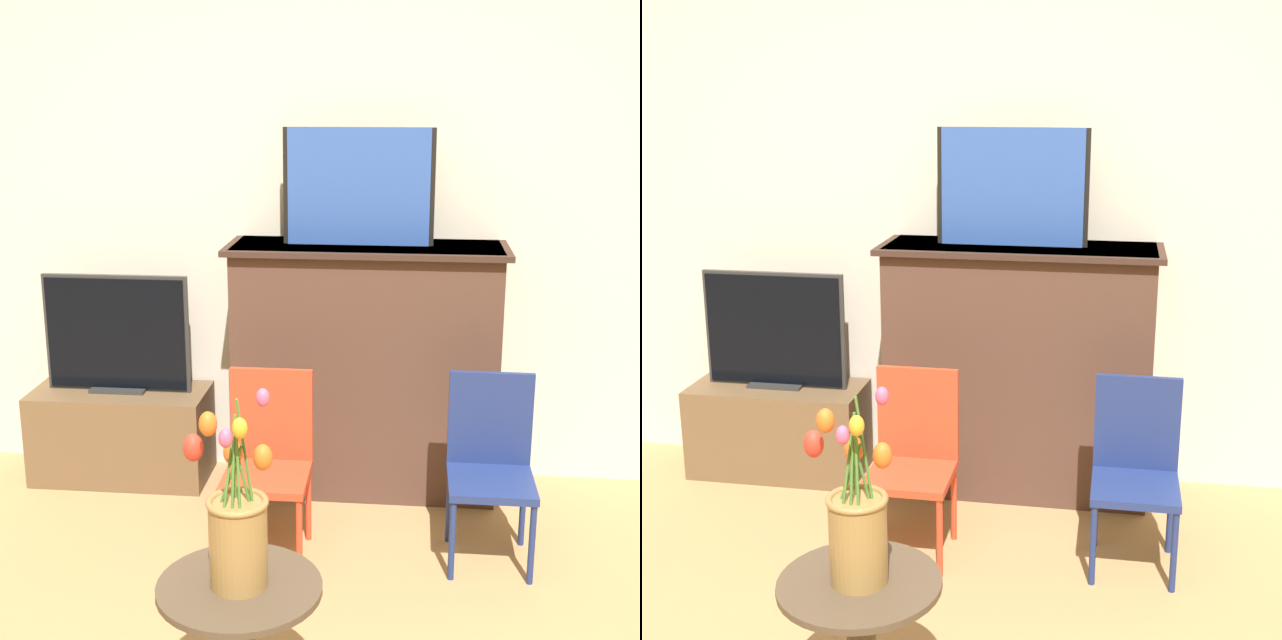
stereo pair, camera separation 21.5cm
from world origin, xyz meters
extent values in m
cube|color=beige|center=(0.00, 2.13, 1.35)|extent=(8.00, 0.06, 2.70)
cube|color=#4C3328|center=(0.18, 1.91, 0.56)|extent=(1.14, 0.38, 1.12)
cube|color=#35231C|center=(0.18, 1.90, 1.10)|extent=(1.20, 0.42, 0.02)
cube|color=black|center=(0.14, 1.92, 1.36)|extent=(0.64, 0.02, 0.49)
cube|color=#2D51A8|center=(0.14, 1.91, 1.36)|extent=(0.60, 0.02, 0.49)
cube|color=brown|center=(-0.95, 1.90, 0.21)|extent=(0.80, 0.36, 0.42)
cube|color=#2D2D2D|center=(-0.95, 1.90, 0.43)|extent=(0.25, 0.12, 0.02)
cube|color=#2D2D2D|center=(-0.95, 1.91, 0.69)|extent=(0.66, 0.02, 0.54)
cube|color=black|center=(-0.95, 1.90, 0.69)|extent=(0.63, 0.02, 0.51)
cylinder|color=red|center=(-0.31, 1.10, 0.16)|extent=(0.02, 0.02, 0.31)
cylinder|color=red|center=(-0.02, 1.10, 0.16)|extent=(0.02, 0.02, 0.31)
cylinder|color=red|center=(-0.31, 1.39, 0.16)|extent=(0.02, 0.02, 0.31)
cylinder|color=red|center=(-0.02, 1.39, 0.16)|extent=(0.02, 0.02, 0.31)
cube|color=red|center=(-0.16, 1.24, 0.33)|extent=(0.32, 0.32, 0.03)
cube|color=red|center=(-0.16, 1.39, 0.53)|extent=(0.32, 0.02, 0.37)
cylinder|color=navy|center=(0.54, 1.14, 0.16)|extent=(0.02, 0.02, 0.31)
cylinder|color=navy|center=(0.83, 1.14, 0.16)|extent=(0.02, 0.02, 0.31)
cylinder|color=navy|center=(0.54, 1.43, 0.16)|extent=(0.02, 0.02, 0.31)
cylinder|color=navy|center=(0.83, 1.43, 0.16)|extent=(0.02, 0.02, 0.31)
cube|color=navy|center=(0.69, 1.29, 0.33)|extent=(0.32, 0.32, 0.03)
cube|color=navy|center=(0.69, 1.44, 0.53)|extent=(0.32, 0.02, 0.37)
cylinder|color=#4C3D2D|center=(-0.08, 0.30, 0.44)|extent=(0.46, 0.46, 0.02)
cylinder|color=olive|center=(-0.08, 0.30, 0.58)|extent=(0.16, 0.16, 0.25)
torus|color=olive|center=(-0.08, 0.30, 0.70)|extent=(0.17, 0.17, 0.02)
cylinder|color=#477A2D|center=(-0.05, 0.31, 0.72)|extent=(0.05, 0.02, 0.21)
ellipsoid|color=orange|center=(-0.01, 0.32, 0.82)|extent=(0.05, 0.05, 0.07)
cylinder|color=#477A2D|center=(-0.08, 0.27, 0.76)|extent=(0.01, 0.05, 0.30)
ellipsoid|color=#E0517A|center=(-0.09, 0.23, 0.91)|extent=(0.04, 0.04, 0.05)
cylinder|color=#477A2D|center=(-0.11, 0.30, 0.74)|extent=(0.09, 0.01, 0.24)
ellipsoid|color=red|center=(-0.19, 0.29, 0.85)|extent=(0.05, 0.05, 0.08)
cylinder|color=#477A2D|center=(-0.07, 0.27, 0.77)|extent=(0.02, 0.04, 0.32)
ellipsoid|color=orange|center=(-0.06, 0.24, 0.93)|extent=(0.04, 0.04, 0.06)
cylinder|color=#477A2D|center=(-0.05, 0.31, 0.80)|extent=(0.05, 0.02, 0.38)
ellipsoid|color=#E0517A|center=(-0.01, 0.32, 0.99)|extent=(0.04, 0.04, 0.05)
cylinder|color=#477A2D|center=(-0.10, 0.28, 0.78)|extent=(0.05, 0.05, 0.33)
ellipsoid|color=orange|center=(-0.14, 0.23, 0.94)|extent=(0.05, 0.05, 0.07)
cylinder|color=#477A2D|center=(-0.09, 0.32, 0.72)|extent=(0.02, 0.03, 0.21)
ellipsoid|color=orange|center=(-0.10, 0.34, 0.82)|extent=(0.05, 0.05, 0.07)
camera|label=1|loc=(0.37, -1.84, 1.78)|focal=50.00mm
camera|label=2|loc=(0.58, -1.81, 1.78)|focal=50.00mm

